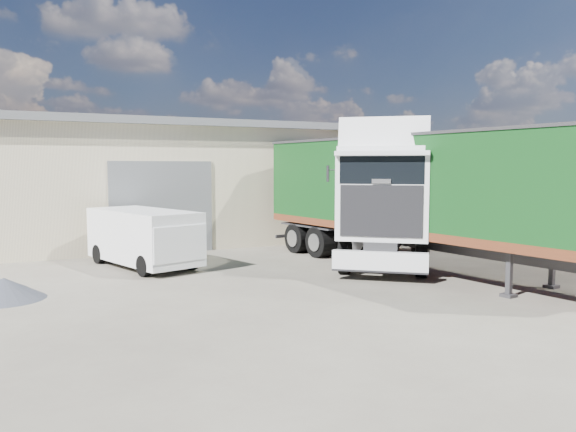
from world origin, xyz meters
name	(u,v)px	position (x,y,z in m)	size (l,w,h in m)	color
ground	(333,304)	(0.00, 0.00, 0.00)	(120.00, 120.00, 0.00)	#2B2723
warehouse	(45,183)	(-6.00, 16.00, 2.66)	(30.60, 12.60, 5.42)	beige
brick_boundary_wall	(498,217)	(11.50, 6.00, 1.25)	(0.35, 26.00, 2.50)	maroon
tractor_unit	(386,207)	(4.04, 3.58, 2.05)	(6.64, 7.27, 4.88)	black
box_trailer	(414,188)	(4.80, 3.11, 2.68)	(4.84, 13.48, 4.39)	#2D2D30
panel_van	(146,238)	(-3.17, 7.12, 0.99)	(3.24, 5.06, 1.92)	black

